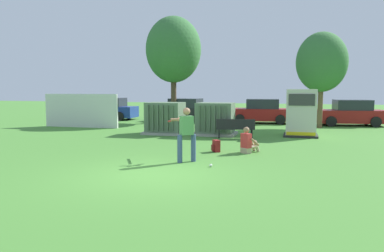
# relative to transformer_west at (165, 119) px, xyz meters

# --- Properties ---
(ground_plane) EXTENTS (96.00, 96.00, 0.00)m
(ground_plane) POSITION_rel_transformer_west_xyz_m (2.69, -8.80, -0.79)
(ground_plane) COLOR #478433
(fence_panel) EXTENTS (4.80, 0.12, 2.00)m
(fence_panel) POSITION_rel_transformer_west_xyz_m (-5.93, 1.70, 0.21)
(fence_panel) COLOR silver
(fence_panel) RESTS_ON ground
(transformer_west) EXTENTS (2.10, 1.70, 1.62)m
(transformer_west) POSITION_rel_transformer_west_xyz_m (0.00, 0.00, 0.00)
(transformer_west) COLOR #9E9B93
(transformer_west) RESTS_ON ground
(transformer_mid_west) EXTENTS (2.10, 1.70, 1.62)m
(transformer_mid_west) POSITION_rel_transformer_west_xyz_m (2.59, 0.19, 0.00)
(transformer_mid_west) COLOR #9E9B93
(transformer_mid_west) RESTS_ON ground
(generator_enclosure) EXTENTS (1.60, 1.40, 2.30)m
(generator_enclosure) POSITION_rel_transformer_west_xyz_m (6.73, 0.70, 0.35)
(generator_enclosure) COLOR #262626
(generator_enclosure) RESTS_ON ground
(park_bench) EXTENTS (1.84, 0.76, 0.92)m
(park_bench) POSITION_rel_transformer_west_xyz_m (3.77, -0.87, -0.25)
(park_bench) COLOR black
(park_bench) RESTS_ON ground
(batter) EXTENTS (1.26, 1.37, 1.74)m
(batter) POSITION_rel_transformer_west_xyz_m (3.06, -6.81, 0.19)
(batter) COLOR #384C75
(batter) RESTS_ON ground
(sports_ball) EXTENTS (0.09, 0.09, 0.09)m
(sports_ball) POSITION_rel_transformer_west_xyz_m (4.00, -7.38, -0.74)
(sports_ball) COLOR white
(sports_ball) RESTS_ON ground
(seated_spectator) EXTENTS (0.70, 0.77, 0.96)m
(seated_spectator) POSITION_rel_transformer_west_xyz_m (4.79, -4.63, -0.41)
(seated_spectator) COLOR tan
(seated_spectator) RESTS_ON ground
(backpack) EXTENTS (0.37, 0.38, 0.44)m
(backpack) POSITION_rel_transformer_west_xyz_m (3.62, -4.73, -0.57)
(backpack) COLOR maroon
(backpack) RESTS_ON ground
(tree_left) EXTENTS (3.76, 3.76, 7.18)m
(tree_left) POSITION_rel_transformer_west_xyz_m (-1.59, 6.38, 4.14)
(tree_left) COLOR #4C3828
(tree_left) RESTS_ON ground
(tree_center_left) EXTENTS (2.93, 2.93, 5.60)m
(tree_center_left) POSITION_rel_transformer_west_xyz_m (7.90, 5.05, 3.05)
(tree_center_left) COLOR brown
(tree_center_left) RESTS_ON ground
(parked_car_leftmost) EXTENTS (4.24, 1.99, 1.62)m
(parked_car_leftmost) POSITION_rel_transformer_west_xyz_m (-7.00, 7.28, -0.04)
(parked_car_leftmost) COLOR navy
(parked_car_leftmost) RESTS_ON ground
(parked_car_left_of_center) EXTENTS (4.34, 2.20, 1.62)m
(parked_car_left_of_center) POSITION_rel_transformer_west_xyz_m (-1.08, 7.19, -0.04)
(parked_car_left_of_center) COLOR black
(parked_car_left_of_center) RESTS_ON ground
(parked_car_right_of_center) EXTENTS (4.30, 2.13, 1.62)m
(parked_car_right_of_center) POSITION_rel_transformer_west_xyz_m (4.27, 7.27, -0.04)
(parked_car_right_of_center) COLOR maroon
(parked_car_right_of_center) RESTS_ON ground
(parked_car_rightmost) EXTENTS (4.40, 2.36, 1.62)m
(parked_car_rightmost) POSITION_rel_transformer_west_xyz_m (9.83, 7.04, -0.04)
(parked_car_rightmost) COLOR maroon
(parked_car_rightmost) RESTS_ON ground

